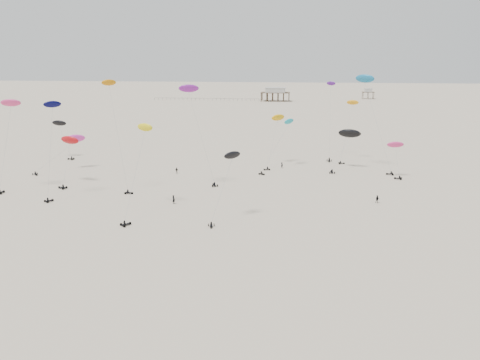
# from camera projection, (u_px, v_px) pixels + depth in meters

# --- Properties ---
(ground_plane) EXTENTS (900.00, 900.00, 0.00)m
(ground_plane) POSITION_uv_depth(u_px,v_px,m) (276.00, 131.00, 198.33)
(ground_plane) COLOR #C4B39B
(pavilion_main) EXTENTS (21.00, 13.00, 9.80)m
(pavilion_main) POSITION_uv_depth(u_px,v_px,m) (275.00, 95.00, 342.52)
(pavilion_main) COLOR brown
(pavilion_main) RESTS_ON ground
(pavilion_small) EXTENTS (9.00, 7.00, 8.00)m
(pavilion_small) POSITION_uv_depth(u_px,v_px,m) (368.00, 94.00, 362.22)
(pavilion_small) COLOR brown
(pavilion_small) RESTS_ON ground
(pier_fence) EXTENTS (80.20, 0.20, 1.50)m
(pier_fence) POSITION_uv_depth(u_px,v_px,m) (206.00, 99.00, 350.27)
(pier_fence) COLOR black
(pier_fence) RESTS_ON ground
(rig_0) EXTENTS (5.39, 9.86, 13.40)m
(rig_0) POSITION_uv_depth(u_px,v_px,m) (227.00, 173.00, 86.68)
(rig_0) COLOR black
(rig_0) RESTS_ON ground
(rig_1) EXTENTS (3.87, 9.32, 20.91)m
(rig_1) POSITION_uv_depth(u_px,v_px,m) (51.00, 136.00, 99.89)
(rig_1) COLOR black
(rig_1) RESTS_ON ground
(rig_2) EXTENTS (4.37, 5.55, 9.32)m
(rig_2) POSITION_uv_depth(u_px,v_px,m) (396.00, 153.00, 118.94)
(rig_2) COLOR black
(rig_2) RESTS_ON ground
(rig_3) EXTENTS (3.15, 14.02, 23.93)m
(rig_3) POSITION_uv_depth(u_px,v_px,m) (330.00, 127.00, 140.82)
(rig_3) COLOR black
(rig_3) RESTS_ON ground
(rig_4) EXTENTS (9.21, 16.38, 18.32)m
(rig_4) POSITION_uv_depth(u_px,v_px,m) (283.00, 132.00, 129.45)
(rig_4) COLOR black
(rig_4) RESTS_ON ground
(rig_5) EXTENTS (3.97, 16.53, 20.30)m
(rig_5) POSITION_uv_depth(u_px,v_px,m) (139.00, 158.00, 91.03)
(rig_5) COLOR black
(rig_5) RESTS_ON ground
(rig_6) EXTENTS (10.56, 13.47, 13.71)m
(rig_6) POSITION_uv_depth(u_px,v_px,m) (70.00, 143.00, 128.05)
(rig_6) COLOR black
(rig_6) RESTS_ON ground
(rig_7) EXTENTS (7.15, 5.71, 25.17)m
(rig_7) POSITION_uv_depth(u_px,v_px,m) (118.00, 131.00, 103.90)
(rig_7) COLOR black
(rig_7) RESTS_ON ground
(rig_8) EXTENTS (9.68, 4.47, 24.01)m
(rig_8) POSITION_uv_depth(u_px,v_px,m) (195.00, 111.00, 108.90)
(rig_8) COLOR black
(rig_8) RESTS_ON ground
(rig_9) EXTENTS (8.81, 6.70, 12.11)m
(rig_9) POSITION_uv_depth(u_px,v_px,m) (62.00, 130.00, 143.04)
(rig_9) COLOR black
(rig_9) RESTS_ON ground
(rig_10) EXTENTS (5.63, 10.04, 12.22)m
(rig_10) POSITION_uv_depth(u_px,v_px,m) (68.00, 148.00, 112.95)
(rig_10) COLOR black
(rig_10) RESTS_ON ground
(rig_11) EXTENTS (5.93, 10.78, 18.55)m
(rig_11) POSITION_uv_depth(u_px,v_px,m) (349.00, 120.00, 138.15)
(rig_11) COLOR black
(rig_11) RESTS_ON ground
(rig_12) EXTENTS (5.52, 13.74, 15.92)m
(rig_12) POSITION_uv_depth(u_px,v_px,m) (276.00, 126.00, 133.16)
(rig_12) COLOR black
(rig_12) RESTS_ON ground
(rig_14) EXTENTS (9.00, 11.21, 12.56)m
(rig_14) POSITION_uv_depth(u_px,v_px,m) (347.00, 138.00, 128.47)
(rig_14) COLOR black
(rig_14) RESTS_ON ground
(rig_15) EXTENTS (4.89, 9.13, 20.88)m
(rig_15) POSITION_uv_depth(u_px,v_px,m) (8.00, 124.00, 106.14)
(rig_15) COLOR black
(rig_15) RESTS_ON ground
(rig_16) EXTENTS (10.71, 13.52, 26.58)m
(rig_16) POSITION_uv_depth(u_px,v_px,m) (368.00, 91.00, 126.68)
(rig_16) COLOR black
(rig_16) RESTS_ON ground
(spectator_0) EXTENTS (0.99, 0.93, 2.24)m
(spectator_0) POSITION_uv_depth(u_px,v_px,m) (174.00, 204.00, 97.80)
(spectator_0) COLOR black
(spectator_0) RESTS_ON ground
(spectator_1) EXTENTS (1.02, 0.70, 1.91)m
(spectator_1) POSITION_uv_depth(u_px,v_px,m) (377.00, 203.00, 98.50)
(spectator_1) COLOR black
(spectator_1) RESTS_ON ground
(spectator_2) EXTENTS (1.16, 0.69, 1.88)m
(spectator_2) POSITION_uv_depth(u_px,v_px,m) (177.00, 173.00, 124.13)
(spectator_2) COLOR black
(spectator_2) RESTS_ON ground
(spectator_3) EXTENTS (0.86, 0.81, 1.94)m
(spectator_3) POSITION_uv_depth(u_px,v_px,m) (282.00, 168.00, 130.42)
(spectator_3) COLOR black
(spectator_3) RESTS_ON ground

